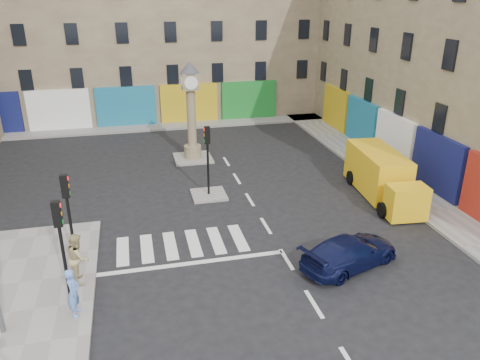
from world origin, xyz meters
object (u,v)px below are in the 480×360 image
object	(u,v)px
traffic_light_left_near	(60,235)
yellow_van	(382,176)
traffic_light_island	(208,150)
traffic_light_left_far	(68,205)
pedestrian_tan	(78,258)
navy_sedan	(350,252)
pedestrian_blue	(74,292)
clock_pillar	(191,105)

from	to	relation	value
traffic_light_left_near	yellow_van	xyz separation A→B (m)	(15.17, 5.71, -1.48)
traffic_light_island	traffic_light_left_far	bearing A→B (deg)	-139.40
traffic_light_left_far	traffic_light_island	bearing A→B (deg)	40.60
traffic_light_left_far	pedestrian_tan	bearing A→B (deg)	-77.96
traffic_light_island	yellow_van	xyz separation A→B (m)	(8.87, -2.09, -1.45)
yellow_van	navy_sedan	bearing A→B (deg)	-122.71
traffic_light_left_near	yellow_van	world-z (taller)	traffic_light_left_near
pedestrian_blue	navy_sedan	bearing A→B (deg)	-76.83
traffic_light_left_near	traffic_light_left_far	bearing A→B (deg)	90.00
navy_sedan	pedestrian_blue	size ratio (longest dim) A/B	2.51
navy_sedan	yellow_van	distance (m)	7.52
clock_pillar	yellow_van	distance (m)	12.24
traffic_light_left_far	pedestrian_blue	size ratio (longest dim) A/B	2.16
traffic_light_left_near	pedestrian_blue	bearing A→B (deg)	-73.74
traffic_light_left_near	traffic_light_island	bearing A→B (deg)	51.07
traffic_light_left_far	clock_pillar	world-z (taller)	clock_pillar
traffic_light_left_far	pedestrian_tan	xyz separation A→B (m)	(0.30, -1.41, -1.51)
traffic_light_left_near	clock_pillar	bearing A→B (deg)	65.45
traffic_light_left_far	clock_pillar	size ratio (longest dim) A/B	0.61
traffic_light_island	pedestrian_tan	world-z (taller)	traffic_light_island
traffic_light_left_near	navy_sedan	xyz separation A→B (m)	(10.55, -0.21, -2.00)
pedestrian_blue	traffic_light_left_near	bearing A→B (deg)	24.85
traffic_light_left_far	pedestrian_blue	bearing A→B (deg)	-85.00
clock_pillar	navy_sedan	world-z (taller)	clock_pillar
traffic_light_left_far	traffic_light_island	world-z (taller)	traffic_light_left_far
traffic_light_left_far	clock_pillar	bearing A→B (deg)	61.06
yellow_van	pedestrian_tan	distance (m)	15.60
traffic_light_island	yellow_van	distance (m)	9.23
clock_pillar	yellow_van	world-z (taller)	clock_pillar
traffic_light_left_far	traffic_light_island	distance (m)	8.30
traffic_light_left_near	pedestrian_tan	size ratio (longest dim) A/B	1.92
traffic_light_left_far	navy_sedan	world-z (taller)	traffic_light_left_far
navy_sedan	pedestrian_tan	size ratio (longest dim) A/B	2.24
traffic_light_island	navy_sedan	world-z (taller)	traffic_light_island
yellow_van	pedestrian_blue	size ratio (longest dim) A/B	3.78
clock_pillar	pedestrian_blue	world-z (taller)	clock_pillar
traffic_light_left_near	pedestrian_blue	distance (m)	1.94
clock_pillar	navy_sedan	size ratio (longest dim) A/B	1.41
clock_pillar	yellow_van	bearing A→B (deg)	-42.36
yellow_van	traffic_light_island	bearing A→B (deg)	171.98
clock_pillar	pedestrian_blue	size ratio (longest dim) A/B	3.55
traffic_light_left_near	pedestrian_tan	world-z (taller)	traffic_light_left_near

